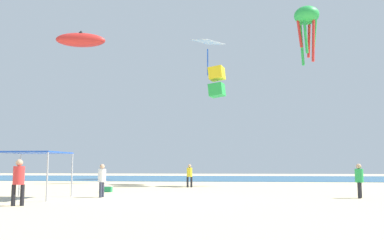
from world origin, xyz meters
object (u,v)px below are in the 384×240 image
object	(u,v)px
person_leftmost	(19,178)
kite_octopus_green	(307,18)
kite_diamond_white	(208,44)
person_near_tent	(102,178)
cooler_box	(107,189)
kite_inflatable_red	(81,40)
person_central	(190,174)
person_rightmost	(359,178)
canopy_tent	(33,154)
kite_box_yellow	(217,82)

from	to	relation	value
person_leftmost	kite_octopus_green	xyz separation A→B (m)	(14.44, 17.11, 12.29)
kite_octopus_green	kite_diamond_white	bearing A→B (deg)	115.43
person_near_tent	cooler_box	size ratio (longest dim) A/B	2.85
person_near_tent	cooler_box	distance (m)	4.06
person_near_tent	kite_octopus_green	distance (m)	21.72
cooler_box	kite_inflatable_red	size ratio (longest dim) A/B	0.11
person_near_tent	cooler_box	bearing A→B (deg)	-163.14
person_leftmost	kite_octopus_green	world-z (taller)	kite_octopus_green
person_central	kite_octopus_green	distance (m)	15.77
person_near_tent	kite_diamond_white	size ratio (longest dim) A/B	0.37
person_central	kite_octopus_green	xyz separation A→B (m)	(9.15, 3.40, 12.38)
cooler_box	person_rightmost	bearing A→B (deg)	-13.35
person_central	kite_diamond_white	distance (m)	22.38
cooler_box	kite_diamond_white	bearing A→B (deg)	78.21
person_near_tent	kite_octopus_green	xyz separation A→B (m)	(12.53, 12.70, 12.39)
kite_inflatable_red	person_leftmost	bearing A→B (deg)	-85.31
canopy_tent	cooler_box	distance (m)	5.74
person_near_tent	person_central	world-z (taller)	person_central
canopy_tent	person_near_tent	xyz separation A→B (m)	(3.03, 1.12, -1.13)
kite_diamond_white	person_leftmost	bearing A→B (deg)	-146.35
kite_octopus_green	person_central	bearing A→B (deg)	-167.21
person_leftmost	person_rightmost	bearing A→B (deg)	0.34
person_rightmost	kite_octopus_green	distance (m)	17.25
kite_box_yellow	canopy_tent	bearing A→B (deg)	-19.15
person_leftmost	kite_diamond_white	distance (m)	34.37
person_leftmost	kite_diamond_white	world-z (taller)	kite_diamond_white
kite_box_yellow	kite_diamond_white	size ratio (longest dim) A/B	0.54
kite_diamond_white	canopy_tent	bearing A→B (deg)	-149.79
kite_diamond_white	person_rightmost	bearing A→B (deg)	-116.99
kite_diamond_white	kite_inflatable_red	bearing A→B (deg)	167.61
person_central	person_rightmost	size ratio (longest dim) A/B	1.00
person_rightmost	canopy_tent	bearing A→B (deg)	-56.92
kite_octopus_green	kite_box_yellow	xyz separation A→B (m)	(-7.23, -1.46, -5.36)
kite_octopus_green	kite_box_yellow	distance (m)	9.12
person_near_tent	kite_inflatable_red	distance (m)	23.86
kite_octopus_green	kite_diamond_white	xyz separation A→B (m)	(-8.79, 13.52, 2.26)
person_central	canopy_tent	bearing A→B (deg)	-148.42
person_leftmost	person_central	distance (m)	14.69
kite_box_yellow	kite_inflatable_red	xyz separation A→B (m)	(-13.70, 6.94, 5.94)
kite_diamond_white	kite_inflatable_red	distance (m)	14.65
canopy_tent	kite_inflatable_red	xyz separation A→B (m)	(-5.38, 19.30, 11.83)
person_near_tent	kite_inflatable_red	size ratio (longest dim) A/B	0.32
kite_box_yellow	cooler_box	bearing A→B (deg)	-25.40
person_leftmost	cooler_box	xyz separation A→B (m)	(0.99, 8.28, -0.88)
person_rightmost	cooler_box	world-z (taller)	person_rightmost
person_near_tent	kite_box_yellow	bearing A→B (deg)	158.15
kite_inflatable_red	canopy_tent	bearing A→B (deg)	-85.76
person_rightmost	cooler_box	bearing A→B (deg)	-76.92
person_leftmost	kite_diamond_white	bearing A→B (deg)	60.38
person_near_tent	kite_octopus_green	bearing A→B (deg)	138.77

